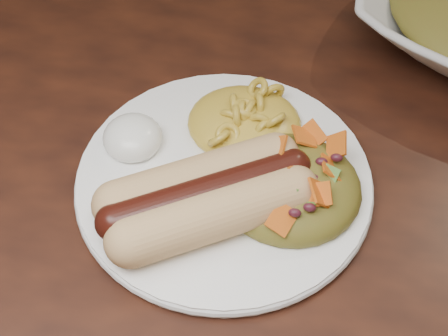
# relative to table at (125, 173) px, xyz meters

# --- Properties ---
(table) EXTENTS (1.60, 0.90, 0.75)m
(table) POSITION_rel_table_xyz_m (0.00, 0.00, 0.00)
(table) COLOR #3D1A0E
(table) RESTS_ON floor
(plate) EXTENTS (0.27, 0.27, 0.01)m
(plate) POSITION_rel_table_xyz_m (0.11, -0.07, 0.10)
(plate) COLOR white
(plate) RESTS_ON table
(hotdog) EXTENTS (0.13, 0.13, 0.04)m
(hotdog) POSITION_rel_table_xyz_m (0.10, -0.10, 0.12)
(hotdog) COLOR tan
(hotdog) RESTS_ON plate
(mac_and_cheese) EXTENTS (0.11, 0.10, 0.03)m
(mac_and_cheese) POSITION_rel_table_xyz_m (0.12, -0.01, 0.12)
(mac_and_cheese) COLOR gold
(mac_and_cheese) RESTS_ON plate
(sour_cream) EXTENTS (0.05, 0.05, 0.03)m
(sour_cream) POSITION_rel_table_xyz_m (0.03, -0.05, 0.12)
(sour_cream) COLOR white
(sour_cream) RESTS_ON plate
(taco_salad) EXTENTS (0.11, 0.10, 0.05)m
(taco_salad) POSITION_rel_table_xyz_m (0.16, -0.07, 0.12)
(taco_salad) COLOR #9B4820
(taco_salad) RESTS_ON plate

